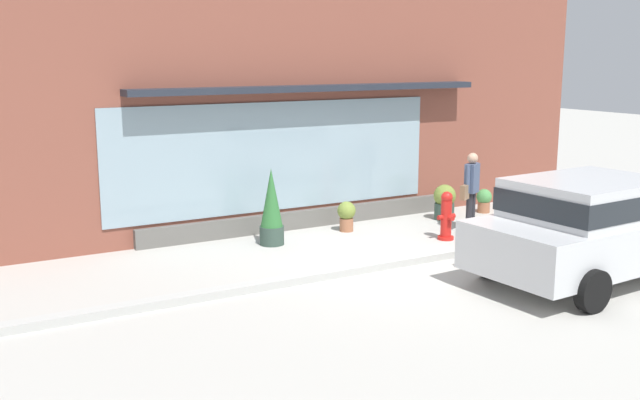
% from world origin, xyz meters
% --- Properties ---
extents(ground_plane, '(60.00, 60.00, 0.00)m').
position_xyz_m(ground_plane, '(0.00, 0.00, 0.00)').
color(ground_plane, '#B2AFA8').
extents(curb_strip, '(14.00, 0.24, 0.12)m').
position_xyz_m(curb_strip, '(0.00, -0.20, 0.06)').
color(curb_strip, '#B2B2AD').
rests_on(curb_strip, ground_plane).
extents(storefront, '(14.00, 0.81, 4.77)m').
position_xyz_m(storefront, '(-0.01, 3.19, 2.33)').
color(storefront, brown).
rests_on(storefront, ground_plane).
extents(fire_hydrant, '(0.38, 0.35, 0.92)m').
position_xyz_m(fire_hydrant, '(1.68, 0.79, 0.45)').
color(fire_hydrant, red).
rests_on(fire_hydrant, ground_plane).
extents(pedestrian_with_handbag, '(0.63, 0.38, 1.55)m').
position_xyz_m(pedestrian_with_handbag, '(2.53, 1.10, 0.89)').
color(pedestrian_with_handbag, '#232328').
rests_on(pedestrian_with_handbag, ground_plane).
extents(parked_car_silver, '(4.18, 2.25, 1.60)m').
position_xyz_m(parked_car_silver, '(1.96, -2.31, 0.90)').
color(parked_car_silver, silver).
rests_on(parked_car_silver, ground_plane).
extents(potted_plant_window_left, '(0.36, 0.36, 0.59)m').
position_xyz_m(potted_plant_window_left, '(0.41, 2.29, 0.33)').
color(potted_plant_window_left, '#9E6042').
rests_on(potted_plant_window_left, ground_plane).
extents(potted_plant_low_front, '(0.34, 0.34, 0.52)m').
position_xyz_m(potted_plant_low_front, '(3.95, 2.26, 0.29)').
color(potted_plant_low_front, '#9E6042').
rests_on(potted_plant_low_front, ground_plane).
extents(potted_plant_doorstep, '(0.45, 0.45, 1.42)m').
position_xyz_m(potted_plant_doorstep, '(-1.33, 2.08, 0.68)').
color(potted_plant_doorstep, '#33473D').
rests_on(potted_plant_doorstep, ground_plane).
extents(potted_plant_corner_tall, '(0.47, 0.47, 0.75)m').
position_xyz_m(potted_plant_corner_tall, '(2.75, 2.14, 0.39)').
color(potted_plant_corner_tall, '#33473D').
rests_on(potted_plant_corner_tall, ground_plane).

